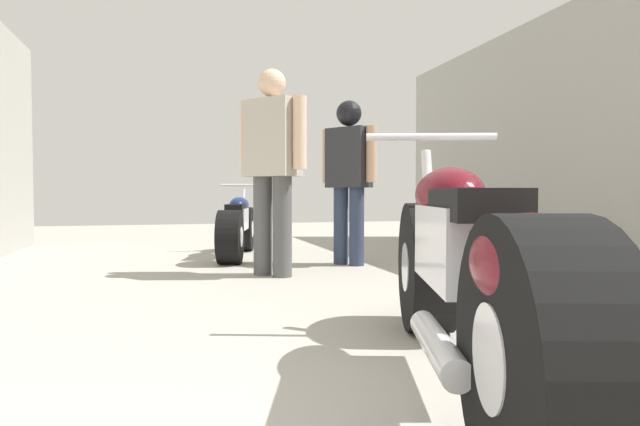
{
  "coord_description": "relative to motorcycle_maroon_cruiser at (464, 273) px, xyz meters",
  "views": [
    {
      "loc": [
        -0.99,
        -0.08,
        0.7
      ],
      "look_at": [
        -0.01,
        3.43,
        0.57
      ],
      "focal_mm": 29.08,
      "sensor_mm": 36.0,
      "label": 1
    }
  ],
  "objects": [
    {
      "name": "ground_plane",
      "position": [
        -0.01,
        2.19,
        -0.42
      ],
      "size": [
        18.01,
        18.01,
        0.0
      ],
      "primitive_type": "plane",
      "color": "#A8A399"
    },
    {
      "name": "garage_partition_right",
      "position": [
        2.93,
        2.19,
        0.92
      ],
      "size": [
        0.08,
        8.26,
        2.68
      ],
      "primitive_type": "cube",
      "color": "#A3A099",
      "rests_on": "ground_plane"
    },
    {
      "name": "motorcycle_maroon_cruiser",
      "position": [
        0.0,
        0.0,
        0.0
      ],
      "size": [
        0.94,
        2.11,
        1.0
      ],
      "color": "black",
      "rests_on": "ground_plane"
    },
    {
      "name": "motorcycle_black_naked",
      "position": [
        -0.34,
        4.21,
        -0.08
      ],
      "size": [
        0.7,
        1.79,
        0.84
      ],
      "color": "black",
      "rests_on": "ground_plane"
    },
    {
      "name": "mechanic_in_blue",
      "position": [
        -0.2,
        2.76,
        0.59
      ],
      "size": [
        0.55,
        0.61,
        1.78
      ],
      "color": "#4C4C4C",
      "rests_on": "ground_plane"
    },
    {
      "name": "mechanic_with_helmet",
      "position": [
        0.67,
        3.26,
        0.56
      ],
      "size": [
        0.46,
        0.58,
        1.64
      ],
      "color": "#2D3851",
      "rests_on": "ground_plane"
    }
  ]
}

